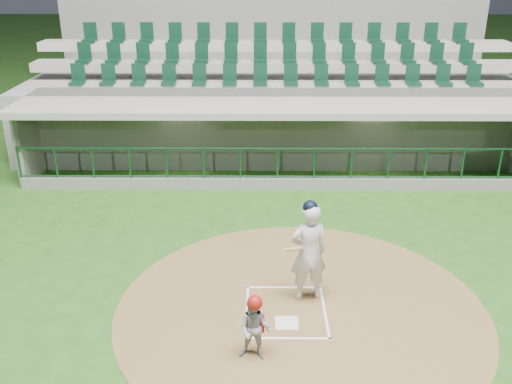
# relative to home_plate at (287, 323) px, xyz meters

# --- Properties ---
(ground) EXTENTS (120.00, 120.00, 0.00)m
(ground) POSITION_rel_home_plate_xyz_m (0.00, 0.70, -0.02)
(ground) COLOR #204A15
(ground) RESTS_ON ground
(dirt_circle) EXTENTS (7.20, 7.20, 0.01)m
(dirt_circle) POSITION_rel_home_plate_xyz_m (0.30, 0.50, -0.02)
(dirt_circle) COLOR brown
(dirt_circle) RESTS_ON ground
(home_plate) EXTENTS (0.43, 0.43, 0.02)m
(home_plate) POSITION_rel_home_plate_xyz_m (0.00, 0.00, 0.00)
(home_plate) COLOR silver
(home_plate) RESTS_ON dirt_circle
(batter_box_chalk) EXTENTS (1.55, 1.80, 0.01)m
(batter_box_chalk) POSITION_rel_home_plate_xyz_m (0.00, 0.40, -0.00)
(batter_box_chalk) COLOR white
(batter_box_chalk) RESTS_ON ground
(dugout_structure) EXTENTS (16.40, 3.70, 3.00)m
(dugout_structure) POSITION_rel_home_plate_xyz_m (0.15, 8.52, 0.94)
(dugout_structure) COLOR gray
(dugout_structure) RESTS_ON ground
(seating_deck) EXTENTS (17.00, 6.72, 5.15)m
(seating_deck) POSITION_rel_home_plate_xyz_m (0.00, 11.61, 1.40)
(seating_deck) COLOR gray
(seating_deck) RESTS_ON ground
(batter) EXTENTS (0.96, 0.97, 2.12)m
(batter) POSITION_rel_home_plate_xyz_m (0.44, 0.88, 1.04)
(batter) COLOR silver
(batter) RESTS_ON dirt_circle
(catcher) EXTENTS (0.63, 0.54, 1.23)m
(catcher) POSITION_rel_home_plate_xyz_m (-0.59, -0.96, 0.59)
(catcher) COLOR #98989E
(catcher) RESTS_ON dirt_circle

